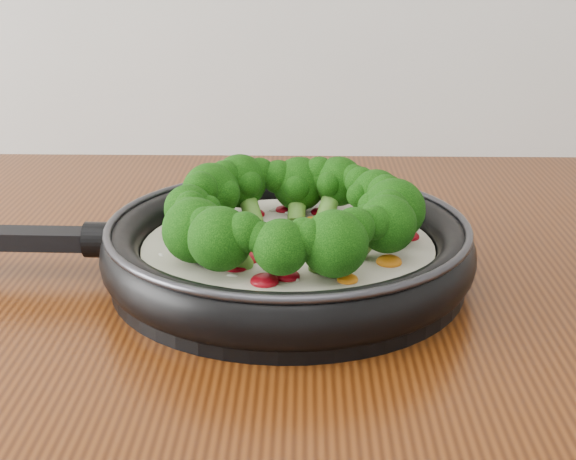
{
  "coord_description": "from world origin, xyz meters",
  "views": [
    {
      "loc": [
        0.09,
        0.32,
        1.21
      ],
      "look_at": [
        0.07,
        1.03,
        0.95
      ],
      "focal_mm": 50.75,
      "sensor_mm": 36.0,
      "label": 1
    }
  ],
  "objects": [
    {
      "name": "skillet",
      "position": [
        0.07,
        1.03,
        0.94
      ],
      "size": [
        0.55,
        0.36,
        0.1
      ],
      "color": "black",
      "rests_on": "counter"
    }
  ]
}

